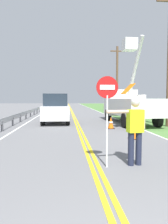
% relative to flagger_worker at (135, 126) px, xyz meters
% --- Properties ---
extents(centerline_yellow_left, '(0.11, 110.00, 0.01)m').
position_rel_flagger_worker_xyz_m(centerline_yellow_left, '(-1.15, 15.35, -1.04)').
color(centerline_yellow_left, yellow).
rests_on(centerline_yellow_left, ground).
extents(centerline_yellow_right, '(0.11, 110.00, 0.01)m').
position_rel_flagger_worker_xyz_m(centerline_yellow_right, '(-0.97, 15.35, -1.04)').
color(centerline_yellow_right, yellow).
rests_on(centerline_yellow_right, ground).
extents(edge_line_right, '(0.12, 110.00, 0.01)m').
position_rel_flagger_worker_xyz_m(edge_line_right, '(2.54, 15.35, -1.04)').
color(edge_line_right, silver).
rests_on(edge_line_right, ground).
extents(edge_line_left, '(0.12, 110.00, 0.01)m').
position_rel_flagger_worker_xyz_m(edge_line_left, '(-4.66, 15.35, -1.04)').
color(edge_line_left, silver).
rests_on(edge_line_left, ground).
extents(flagger_worker, '(1.08, 0.31, 1.83)m').
position_rel_flagger_worker_xyz_m(flagger_worker, '(0.00, 0.00, 0.00)').
color(flagger_worker, '#1E2338').
rests_on(flagger_worker, ground).
extents(stop_sign_paddle, '(0.56, 0.04, 2.33)m').
position_rel_flagger_worker_xyz_m(stop_sign_paddle, '(-0.76, -0.11, 0.66)').
color(stop_sign_paddle, silver).
rests_on(stop_sign_paddle, ground).
extents(utility_bucket_truck, '(2.67, 6.91, 5.97)m').
position_rel_flagger_worker_xyz_m(utility_bucket_truck, '(2.67, 9.68, 0.38)').
color(utility_bucket_truck, white).
rests_on(utility_bucket_truck, ground).
extents(oncoming_suv_nearest, '(2.00, 4.64, 2.10)m').
position_rel_flagger_worker_xyz_m(oncoming_suv_nearest, '(-2.56, 10.15, 0.01)').
color(oncoming_suv_nearest, silver).
rests_on(oncoming_suv_nearest, ground).
extents(utility_pole_mid, '(1.80, 0.28, 8.44)m').
position_rel_flagger_worker_xyz_m(utility_pole_mid, '(4.76, 21.75, 3.36)').
color(utility_pole_mid, brown).
rests_on(utility_pole_mid, ground).
extents(traffic_cone_lead, '(0.40, 0.40, 0.70)m').
position_rel_flagger_worker_xyz_m(traffic_cone_lead, '(1.12, 3.55, -0.71)').
color(traffic_cone_lead, orange).
rests_on(traffic_cone_lead, ground).
extents(traffic_cone_mid, '(0.40, 0.40, 0.70)m').
position_rel_flagger_worker_xyz_m(traffic_cone_mid, '(0.81, 6.81, -0.71)').
color(traffic_cone_mid, orange).
rests_on(traffic_cone_mid, ground).
extents(guardrail_left_shoulder, '(0.10, 32.00, 0.71)m').
position_rel_flagger_worker_xyz_m(guardrail_left_shoulder, '(-5.26, 12.00, -0.53)').
color(guardrail_left_shoulder, '#9EA0A3').
rests_on(guardrail_left_shoulder, ground).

